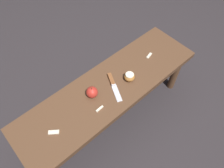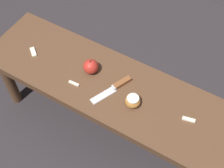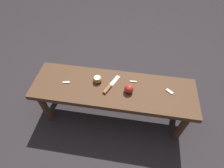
{
  "view_description": "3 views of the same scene",
  "coord_description": "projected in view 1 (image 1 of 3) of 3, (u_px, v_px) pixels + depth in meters",
  "views": [
    {
      "loc": [
        -0.5,
        -0.58,
        1.53
      ],
      "look_at": [
        0.01,
        -0.01,
        0.44
      ],
      "focal_mm": 35.0,
      "sensor_mm": 36.0,
      "label": 1
    },
    {
      "loc": [
        0.41,
        -0.69,
        1.57
      ],
      "look_at": [
        0.01,
        -0.01,
        0.44
      ],
      "focal_mm": 50.0,
      "sensor_mm": 36.0,
      "label": 2
    },
    {
      "loc": [
        -0.12,
        0.82,
        1.46
      ],
      "look_at": [
        0.01,
        -0.01,
        0.44
      ],
      "focal_mm": 28.0,
      "sensor_mm": 36.0,
      "label": 3
    }
  ],
  "objects": [
    {
      "name": "apple_whole",
      "position": [
        92.0,
        92.0,
        1.29
      ],
      "size": [
        0.07,
        0.07,
        0.08
      ],
      "color": "red",
      "rests_on": "wooden_bench"
    },
    {
      "name": "apple_cut",
      "position": [
        129.0,
        77.0,
        1.37
      ],
      "size": [
        0.07,
        0.07,
        0.05
      ],
      "color": "#B27233",
      "rests_on": "wooden_bench"
    },
    {
      "name": "apple_slice_near_knife",
      "position": [
        100.0,
        109.0,
        1.26
      ],
      "size": [
        0.05,
        0.01,
        0.01
      ],
      "color": "silver",
      "rests_on": "wooden_bench"
    },
    {
      "name": "ground_plane",
      "position": [
        110.0,
        117.0,
        1.69
      ],
      "size": [
        8.0,
        8.0,
        0.0
      ],
      "primitive_type": "plane",
      "color": "#2D282B"
    },
    {
      "name": "apple_slice_near_bowl",
      "position": [
        149.0,
        56.0,
        1.5
      ],
      "size": [
        0.06,
        0.03,
        0.01
      ],
      "color": "silver",
      "rests_on": "wooden_bench"
    },
    {
      "name": "knife",
      "position": [
        113.0,
        83.0,
        1.36
      ],
      "size": [
        0.11,
        0.2,
        0.02
      ],
      "rotation": [
        0.0,
        0.0,
        -2.0
      ],
      "color": "silver",
      "rests_on": "wooden_bench"
    },
    {
      "name": "wooden_bench",
      "position": [
        110.0,
        92.0,
        1.4
      ],
      "size": [
        1.26,
        0.37,
        0.41
      ],
      "color": "brown",
      "rests_on": "ground_plane"
    },
    {
      "name": "apple_slice_center",
      "position": [
        54.0,
        132.0,
        1.18
      ],
      "size": [
        0.06,
        0.05,
        0.01
      ],
      "color": "silver",
      "rests_on": "wooden_bench"
    }
  ]
}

